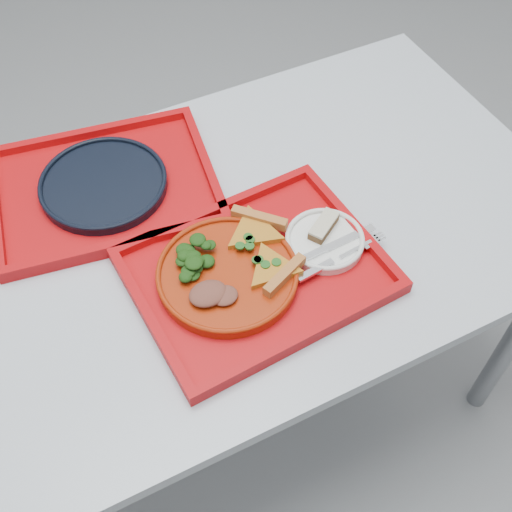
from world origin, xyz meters
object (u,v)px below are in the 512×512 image
tray_main (257,273)px  tray_far (105,190)px  dessert_bar (324,226)px  navy_plate (104,185)px  dinner_plate (228,275)px

tray_main → tray_far: (-0.19, 0.33, 0.00)m
dessert_bar → navy_plate: bearing=105.6°
tray_main → dessert_bar: 0.16m
dinner_plate → navy_plate: size_ratio=1.00×
navy_plate → dinner_plate: bearing=-67.9°
tray_far → dinner_plate: bearing=-59.1°
dinner_plate → tray_main: bearing=-10.3°
tray_main → dessert_bar: dessert_bar is taller
tray_main → navy_plate: size_ratio=1.73×
navy_plate → dessert_bar: size_ratio=3.29×
tray_main → navy_plate: (-0.19, 0.33, 0.01)m
tray_main → dinner_plate: bearing=166.2°
tray_far → dinner_plate: (0.13, -0.32, 0.02)m
tray_main → dinner_plate: dinner_plate is taller
tray_far → dinner_plate: dinner_plate is taller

